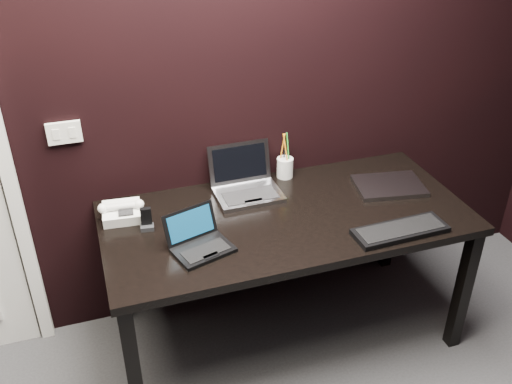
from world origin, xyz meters
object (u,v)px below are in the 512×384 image
object	(u,v)px
netbook	(200,242)
pen_cup	(285,167)
desk	(286,228)
mobile_phone	(147,221)
closed_laptop	(389,186)
desk_phone	(122,212)
ext_keyboard	(400,230)
silver_laptop	(246,186)

from	to	relation	value
netbook	pen_cup	world-z (taller)	pen_cup
desk	mobile_phone	distance (m)	0.65
netbook	closed_laptop	distance (m)	1.04
desk_phone	pen_cup	xyz separation A→B (m)	(0.85, 0.14, 0.02)
ext_keyboard	pen_cup	bearing A→B (deg)	115.36
silver_laptop	pen_cup	size ratio (longest dim) A/B	1.30
closed_laptop	mobile_phone	xyz separation A→B (m)	(-1.21, 0.02, 0.03)
netbook	pen_cup	distance (m)	0.74
ext_keyboard	desk_phone	size ratio (longest dim) A/B	2.05
silver_laptop	closed_laptop	world-z (taller)	silver_laptop
silver_laptop	closed_laptop	size ratio (longest dim) A/B	0.86
pen_cup	netbook	bearing A→B (deg)	-139.98
ext_keyboard	pen_cup	size ratio (longest dim) A/B	1.76
desk_phone	mobile_phone	xyz separation A→B (m)	(0.10, -0.11, 0.00)
desk	netbook	bearing A→B (deg)	-163.39
silver_laptop	desk_phone	distance (m)	0.61
desk	desk_phone	distance (m)	0.77
desk	closed_laptop	distance (m)	0.59
silver_laptop	closed_laptop	bearing A→B (deg)	-14.23
desk_phone	pen_cup	size ratio (longest dim) A/B	0.86
netbook	ext_keyboard	xyz separation A→B (m)	(0.87, -0.17, -0.02)
ext_keyboard	desk_phone	xyz separation A→B (m)	(-1.15, 0.50, 0.02)
ext_keyboard	pen_cup	world-z (taller)	pen_cup
silver_laptop	mobile_phone	xyz separation A→B (m)	(-0.51, -0.16, -0.00)
desk	ext_keyboard	xyz separation A→B (m)	(0.42, -0.30, 0.09)
netbook	ext_keyboard	size ratio (longest dim) A/B	0.67
desk	silver_laptop	bearing A→B (deg)	116.37
closed_laptop	pen_cup	bearing A→B (deg)	149.04
desk	netbook	xyz separation A→B (m)	(-0.45, -0.13, 0.11)
netbook	desk_phone	size ratio (longest dim) A/B	1.38
desk_phone	silver_laptop	bearing A→B (deg)	4.02
netbook	silver_laptop	bearing A→B (deg)	49.35
silver_laptop	ext_keyboard	world-z (taller)	silver_laptop
ext_keyboard	closed_laptop	xyz separation A→B (m)	(0.15, 0.37, -0.00)
ext_keyboard	mobile_phone	xyz separation A→B (m)	(-1.06, 0.39, 0.02)
desk	ext_keyboard	distance (m)	0.53
netbook	closed_laptop	size ratio (longest dim) A/B	0.79
netbook	pen_cup	bearing A→B (deg)	40.02
ext_keyboard	desk	bearing A→B (deg)	144.77
desk	ext_keyboard	size ratio (longest dim) A/B	3.92
netbook	closed_laptop	bearing A→B (deg)	11.13
desk_phone	mobile_phone	size ratio (longest dim) A/B	2.08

